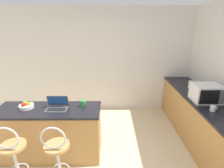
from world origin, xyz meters
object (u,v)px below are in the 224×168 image
at_px(toaster, 195,86).
at_px(fruit_bowl, 26,106).
at_px(mug_white, 213,108).
at_px(mug_green, 83,103).
at_px(microwave, 206,93).
at_px(bar_stool_near, 14,158).
at_px(laptop, 57,106).
at_px(bar_stool_far, 58,158).

xyz_separation_m(toaster, fruit_bowl, (-3.10, -0.79, -0.04)).
height_order(toaster, mug_white, toaster).
bearing_deg(mug_green, microwave, 5.09).
xyz_separation_m(bar_stool_near, laptop, (0.44, 0.62, 0.48)).
bearing_deg(mug_green, bar_stool_far, -109.98).
distance_m(laptop, mug_green, 0.40).
xyz_separation_m(bar_stool_far, laptop, (-0.14, 0.62, 0.48)).
xyz_separation_m(laptop, fruit_bowl, (-0.51, 0.02, -0.01)).
bearing_deg(mug_white, mug_green, 174.97).
relative_size(laptop, fruit_bowl, 1.49).
bearing_deg(toaster, microwave, -97.43).
relative_size(bar_stool_near, microwave, 2.17).
bearing_deg(laptop, microwave, 6.09).
bearing_deg(bar_stool_far, microwave, 20.54).
bearing_deg(bar_stool_far, laptop, 102.78).
height_order(fruit_bowl, mug_green, fruit_bowl).
distance_m(bar_stool_near, bar_stool_far, 0.58).
xyz_separation_m(bar_stool_far, fruit_bowl, (-0.65, 0.65, 0.47)).
bearing_deg(laptop, bar_stool_far, -77.22).
bearing_deg(bar_stool_near, microwave, 16.74).
bearing_deg(mug_white, bar_stool_far, -167.30).
distance_m(bar_stool_far, mug_white, 2.42).
xyz_separation_m(bar_stool_far, mug_white, (2.32, 0.52, 0.47)).
distance_m(microwave, mug_white, 0.39).
distance_m(laptop, toaster, 2.72).
xyz_separation_m(laptop, microwave, (2.53, 0.27, 0.10)).
xyz_separation_m(bar_stool_far, toaster, (2.46, 1.44, 0.51)).
height_order(bar_stool_near, laptop, laptop).
height_order(fruit_bowl, mug_white, fruit_bowl).
height_order(microwave, mug_green, microwave).
bearing_deg(microwave, laptop, -173.91).
relative_size(bar_stool_near, fruit_bowl, 4.37).
height_order(microwave, mug_white, microwave).
height_order(bar_stool_far, microwave, microwave).
relative_size(laptop, mug_green, 3.23).
bearing_deg(mug_white, laptop, 177.63).
height_order(bar_stool_far, mug_white, bar_stool_far).
bearing_deg(bar_stool_far, toaster, 30.37).
distance_m(toaster, mug_green, 2.32).
relative_size(bar_stool_far, laptop, 2.93).
bearing_deg(laptop, bar_stool_near, -125.42).
bearing_deg(mug_white, fruit_bowl, 177.62).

